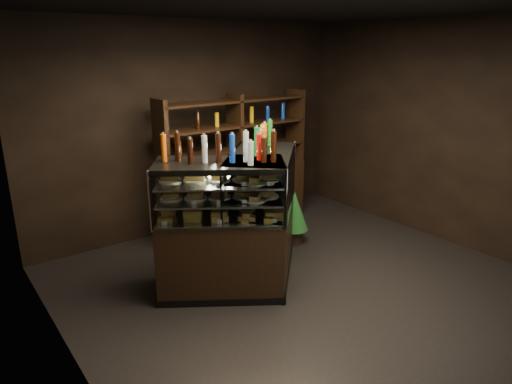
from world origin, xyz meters
TOP-DOWN VIEW (x-y plane):
  - ground at (0.00, 0.00)m, footprint 5.00×5.00m
  - room_shell at (0.00, 0.00)m, footprint 5.02×5.02m
  - display_case at (-0.52, 0.58)m, footprint 2.09×1.46m
  - food_display at (-0.52, 0.57)m, footprint 1.69×1.00m
  - bottles_top at (-0.52, 0.58)m, footprint 1.52×0.86m
  - potted_conifer at (0.72, 1.07)m, footprint 0.39×0.39m
  - back_shelving at (0.41, 2.05)m, footprint 2.40×0.45m

SIDE VIEW (x-z plane):
  - ground at x=0.00m, z-range 0.00..0.00m
  - potted_conifer at x=0.72m, z-range 0.06..0.90m
  - display_case at x=-0.52m, z-range -0.25..1.25m
  - back_shelving at x=0.41m, z-range -0.39..1.61m
  - food_display at x=-0.52m, z-range 0.92..1.38m
  - bottles_top at x=-0.52m, z-range 1.48..1.78m
  - room_shell at x=0.00m, z-range 0.44..3.45m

